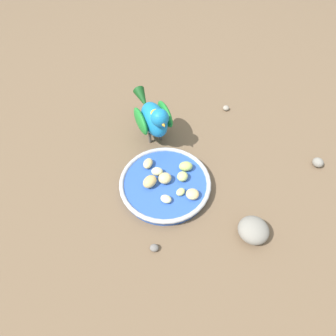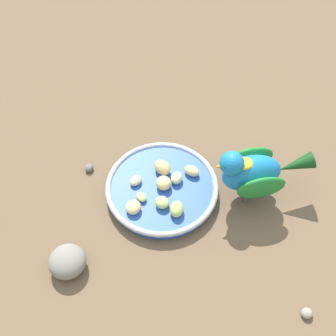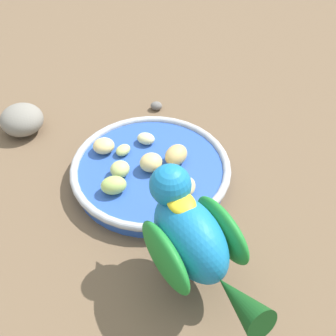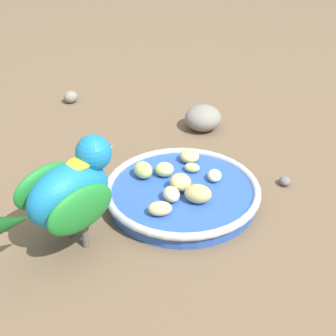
{
  "view_description": "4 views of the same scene",
  "coord_description": "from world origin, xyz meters",
  "px_view_note": "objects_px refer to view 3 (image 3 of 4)",
  "views": [
    {
      "loc": [
        -0.15,
        -0.36,
        0.6
      ],
      "look_at": [
        -0.0,
        0.03,
        0.06
      ],
      "focal_mm": 30.24,
      "sensor_mm": 36.0,
      "label": 1
    },
    {
      "loc": [
        0.48,
        -0.04,
        0.76
      ],
      "look_at": [
        -0.03,
        0.03,
        0.06
      ],
      "focal_mm": 47.13,
      "sensor_mm": 36.0,
      "label": 2
    },
    {
      "loc": [
        0.17,
        0.44,
        0.47
      ],
      "look_at": [
        -0.03,
        0.05,
        0.04
      ],
      "focal_mm": 47.55,
      "sensor_mm": 36.0,
      "label": 3
    },
    {
      "loc": [
        -0.43,
        0.44,
        0.43
      ],
      "look_at": [
        -0.0,
        0.03,
        0.06
      ],
      "focal_mm": 52.54,
      "sensor_mm": 36.0,
      "label": 4
    }
  ],
  "objects_px": {
    "apple_piece_0": "(146,139)",
    "apple_piece_2": "(151,162)",
    "apple_piece_1": "(176,155)",
    "pebble_0": "(156,106)",
    "feeding_bowl": "(151,170)",
    "apple_piece_5": "(120,169)",
    "parrot": "(192,237)",
    "apple_piece_3": "(187,187)",
    "apple_piece_6": "(167,174)",
    "apple_piece_4": "(114,185)",
    "apple_piece_7": "(104,146)",
    "rock_large": "(22,120)",
    "apple_piece_8": "(123,150)"
  },
  "relations": [
    {
      "from": "apple_piece_0",
      "to": "apple_piece_2",
      "type": "distance_m",
      "value": 0.06
    },
    {
      "from": "apple_piece_1",
      "to": "pebble_0",
      "type": "bearing_deg",
      "value": -105.54
    },
    {
      "from": "feeding_bowl",
      "to": "apple_piece_5",
      "type": "height_order",
      "value": "apple_piece_5"
    },
    {
      "from": "apple_piece_5",
      "to": "parrot",
      "type": "height_order",
      "value": "parrot"
    },
    {
      "from": "feeding_bowl",
      "to": "parrot",
      "type": "bearing_deg",
      "value": 79.67
    },
    {
      "from": "apple_piece_3",
      "to": "apple_piece_6",
      "type": "bearing_deg",
      "value": -68.62
    },
    {
      "from": "apple_piece_1",
      "to": "apple_piece_5",
      "type": "relative_size",
      "value": 1.36
    },
    {
      "from": "apple_piece_4",
      "to": "apple_piece_5",
      "type": "distance_m",
      "value": 0.03
    },
    {
      "from": "apple_piece_2",
      "to": "apple_piece_7",
      "type": "xyz_separation_m",
      "value": [
        0.05,
        -0.07,
        -0.0
      ]
    },
    {
      "from": "apple_piece_1",
      "to": "parrot",
      "type": "distance_m",
      "value": 0.19
    },
    {
      "from": "pebble_0",
      "to": "apple_piece_6",
      "type": "bearing_deg",
      "value": 68.38
    },
    {
      "from": "apple_piece_2",
      "to": "rock_large",
      "type": "xyz_separation_m",
      "value": [
        0.14,
        -0.2,
        -0.01
      ]
    },
    {
      "from": "pebble_0",
      "to": "apple_piece_0",
      "type": "bearing_deg",
      "value": 56.26
    },
    {
      "from": "apple_piece_2",
      "to": "parrot",
      "type": "height_order",
      "value": "parrot"
    },
    {
      "from": "apple_piece_0",
      "to": "rock_large",
      "type": "height_order",
      "value": "rock_large"
    },
    {
      "from": "pebble_0",
      "to": "apple_piece_8",
      "type": "bearing_deg",
      "value": 44.47
    },
    {
      "from": "apple_piece_2",
      "to": "apple_piece_8",
      "type": "relative_size",
      "value": 1.33
    },
    {
      "from": "apple_piece_1",
      "to": "pebble_0",
      "type": "distance_m",
      "value": 0.16
    },
    {
      "from": "apple_piece_0",
      "to": "apple_piece_5",
      "type": "height_order",
      "value": "apple_piece_5"
    },
    {
      "from": "apple_piece_2",
      "to": "apple_piece_4",
      "type": "xyz_separation_m",
      "value": [
        0.06,
        0.02,
        -0.0
      ]
    },
    {
      "from": "apple_piece_2",
      "to": "apple_piece_7",
      "type": "bearing_deg",
      "value": -55.16
    },
    {
      "from": "apple_piece_0",
      "to": "apple_piece_6",
      "type": "xyz_separation_m",
      "value": [
        0.01,
        0.08,
        0.0
      ]
    },
    {
      "from": "apple_piece_4",
      "to": "rock_large",
      "type": "bearing_deg",
      "value": -70.83
    },
    {
      "from": "apple_piece_2",
      "to": "pebble_0",
      "type": "xyz_separation_m",
      "value": [
        -0.08,
        -0.15,
        -0.03
      ]
    },
    {
      "from": "apple_piece_6",
      "to": "rock_large",
      "type": "relative_size",
      "value": 0.43
    },
    {
      "from": "apple_piece_1",
      "to": "apple_piece_4",
      "type": "height_order",
      "value": "apple_piece_1"
    },
    {
      "from": "apple_piece_7",
      "to": "pebble_0",
      "type": "distance_m",
      "value": 0.15
    },
    {
      "from": "apple_piece_1",
      "to": "apple_piece_5",
      "type": "distance_m",
      "value": 0.08
    },
    {
      "from": "feeding_bowl",
      "to": "apple_piece_2",
      "type": "relative_size",
      "value": 7.11
    },
    {
      "from": "apple_piece_0",
      "to": "apple_piece_6",
      "type": "relative_size",
      "value": 0.92
    },
    {
      "from": "feeding_bowl",
      "to": "apple_piece_1",
      "type": "bearing_deg",
      "value": 169.99
    },
    {
      "from": "apple_piece_4",
      "to": "parrot",
      "type": "distance_m",
      "value": 0.16
    },
    {
      "from": "apple_piece_7",
      "to": "pebble_0",
      "type": "bearing_deg",
      "value": -146.53
    },
    {
      "from": "apple_piece_7",
      "to": "parrot",
      "type": "bearing_deg",
      "value": 93.63
    },
    {
      "from": "apple_piece_7",
      "to": "apple_piece_4",
      "type": "bearing_deg",
      "value": 78.01
    },
    {
      "from": "apple_piece_0",
      "to": "apple_piece_5",
      "type": "relative_size",
      "value": 0.96
    },
    {
      "from": "feeding_bowl",
      "to": "apple_piece_0",
      "type": "relative_size",
      "value": 8.48
    },
    {
      "from": "parrot",
      "to": "apple_piece_3",
      "type": "bearing_deg",
      "value": -29.22
    },
    {
      "from": "apple_piece_0",
      "to": "pebble_0",
      "type": "bearing_deg",
      "value": -123.74
    },
    {
      "from": "apple_piece_4",
      "to": "parrot",
      "type": "bearing_deg",
      "value": 101.96
    },
    {
      "from": "apple_piece_3",
      "to": "apple_piece_5",
      "type": "bearing_deg",
      "value": -46.65
    },
    {
      "from": "rock_large",
      "to": "feeding_bowl",
      "type": "bearing_deg",
      "value": 125.66
    },
    {
      "from": "apple_piece_0",
      "to": "apple_piece_4",
      "type": "relative_size",
      "value": 0.78
    },
    {
      "from": "apple_piece_4",
      "to": "apple_piece_8",
      "type": "distance_m",
      "value": 0.08
    },
    {
      "from": "apple_piece_4",
      "to": "apple_piece_0",
      "type": "bearing_deg",
      "value": -138.56
    },
    {
      "from": "apple_piece_8",
      "to": "apple_piece_7",
      "type": "bearing_deg",
      "value": -37.78
    },
    {
      "from": "apple_piece_8",
      "to": "apple_piece_3",
      "type": "bearing_deg",
      "value": 112.88
    },
    {
      "from": "apple_piece_1",
      "to": "apple_piece_4",
      "type": "distance_m",
      "value": 0.1
    },
    {
      "from": "feeding_bowl",
      "to": "apple_piece_8",
      "type": "relative_size",
      "value": 9.49
    },
    {
      "from": "apple_piece_0",
      "to": "apple_piece_3",
      "type": "xyz_separation_m",
      "value": [
        -0.01,
        0.12,
        0.0
      ]
    }
  ]
}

